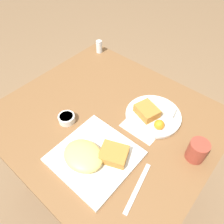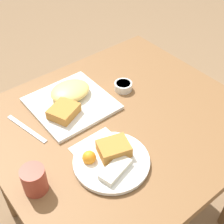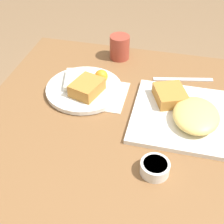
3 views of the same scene
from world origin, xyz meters
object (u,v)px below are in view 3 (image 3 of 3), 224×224
at_px(coffee_mug, 120,47).
at_px(plate_oval_far, 85,87).
at_px(sauce_ramekin, 155,168).
at_px(butter_knife, 183,79).
at_px(plate_square_near, 186,113).

bearing_deg(coffee_mug, plate_oval_far, 165.25).
distance_m(sauce_ramekin, butter_knife, 0.42).
relative_size(sauce_ramekin, coffee_mug, 0.82).
height_order(plate_square_near, butter_knife, plate_square_near).
height_order(butter_knife, coffee_mug, coffee_mug).
relative_size(plate_oval_far, butter_knife, 1.22).
height_order(plate_oval_far, butter_knife, plate_oval_far).
relative_size(plate_oval_far, sauce_ramekin, 3.41).
bearing_deg(coffee_mug, sauce_ramekin, -158.36).
bearing_deg(sauce_ramekin, butter_knife, -5.75).
bearing_deg(plate_oval_far, butter_knife, -64.94).
bearing_deg(butter_knife, plate_oval_far, 12.85).
bearing_deg(plate_square_near, sauce_ramekin, 164.74).
xyz_separation_m(plate_oval_far, butter_knife, (0.14, -0.30, -0.02)).
xyz_separation_m(sauce_ramekin, butter_knife, (0.41, -0.04, -0.02)).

